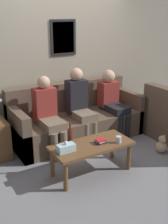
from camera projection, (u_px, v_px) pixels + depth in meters
name	position (u px, v px, depth m)	size (l,w,h in m)	color
ground_plane	(93.00, 149.00, 4.60)	(16.00, 16.00, 0.00)	gray
wall_back	(63.00, 60.00, 5.00)	(9.00, 0.08, 2.60)	#9E937F
couch_main	(76.00, 120.00, 4.94)	(2.30, 0.92, 0.94)	brown
coffee_table	(92.00, 148.00, 3.80)	(1.12, 0.51, 0.44)	brown
wine_bottle	(70.00, 136.00, 3.73)	(0.07, 0.07, 0.32)	#562319
drinking_glass	(119.00, 140.00, 3.80)	(0.08, 0.08, 0.09)	silver
book_stack	(101.00, 141.00, 3.80)	(0.17, 0.12, 0.05)	navy
tissue_box	(66.00, 148.00, 3.56)	(0.23, 0.12, 0.15)	silver
person_left	(48.00, 113.00, 4.35)	(0.34, 0.65, 1.20)	#756651
person_middle	(80.00, 103.00, 4.69)	(0.34, 0.61, 1.25)	#756651
person_right	(112.00, 100.00, 5.02)	(0.34, 0.66, 1.15)	black
teddy_bear	(162.00, 145.00, 4.45)	(0.18, 0.18, 0.28)	tan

